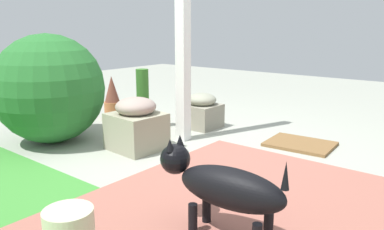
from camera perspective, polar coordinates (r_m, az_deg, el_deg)
ground_plane at (r=3.43m, az=0.50°, el=-5.91°), size 12.00×12.00×0.00m
brick_path at (r=2.39m, az=5.52°, el=-14.55°), size 1.80×2.40×0.02m
porch_pillar at (r=3.70m, az=-1.40°, el=15.81°), size 0.11×0.11×2.58m
stone_planter_nearest at (r=4.28m, az=1.48°, el=0.58°), size 0.38×0.37×0.39m
stone_planter_mid at (r=3.54m, az=-8.34°, el=-1.49°), size 0.49×0.46×0.49m
round_shrub at (r=3.94m, az=-20.59°, el=3.70°), size 1.06×1.06×1.06m
terracotta_pot_spiky at (r=4.77m, az=-11.88°, el=2.42°), size 0.20×0.20×0.53m
terracotta_pot_tall at (r=4.25m, az=-7.35°, el=1.07°), size 0.25×0.25×0.67m
dog at (r=2.05m, az=4.46°, el=-10.46°), size 0.76×0.25×0.52m
doormat at (r=3.81m, az=15.91°, el=-4.22°), size 0.64×0.51×0.03m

